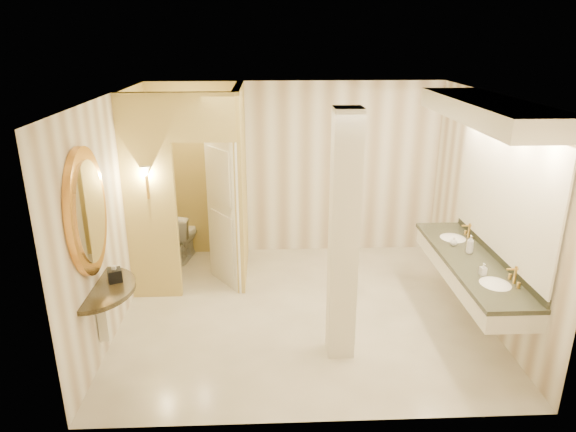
% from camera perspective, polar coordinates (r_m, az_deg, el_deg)
% --- Properties ---
extents(floor, '(4.50, 4.50, 0.00)m').
position_cam_1_polar(floor, '(6.69, 1.62, -10.47)').
color(floor, white).
rests_on(floor, ground).
extents(ceiling, '(4.50, 4.50, 0.00)m').
position_cam_1_polar(ceiling, '(5.83, 1.87, 13.16)').
color(ceiling, white).
rests_on(ceiling, wall_back).
extents(wall_back, '(4.50, 0.02, 2.70)m').
position_cam_1_polar(wall_back, '(8.04, 0.70, 5.18)').
color(wall_back, white).
rests_on(wall_back, floor).
extents(wall_front, '(4.50, 0.02, 2.70)m').
position_cam_1_polar(wall_front, '(4.30, 3.68, -8.23)').
color(wall_front, white).
rests_on(wall_front, floor).
extents(wall_left, '(0.02, 4.00, 2.70)m').
position_cam_1_polar(wall_left, '(6.38, -18.87, 0.20)').
color(wall_left, white).
rests_on(wall_left, floor).
extents(wall_right, '(0.02, 4.00, 2.70)m').
position_cam_1_polar(wall_right, '(6.68, 21.37, 0.76)').
color(wall_right, white).
rests_on(wall_right, floor).
extents(toilet_closet, '(1.50, 1.55, 2.70)m').
position_cam_1_polar(toilet_closet, '(7.06, -8.05, 3.22)').
color(toilet_closet, '#D6C470').
rests_on(toilet_closet, floor).
extents(wall_sconce, '(0.14, 0.14, 0.42)m').
position_cam_1_polar(wall_sconce, '(6.59, -15.52, 4.63)').
color(wall_sconce, gold).
rests_on(wall_sconce, toilet_closet).
extents(vanity, '(0.75, 2.57, 2.09)m').
position_cam_1_polar(vanity, '(6.14, 20.81, 1.98)').
color(vanity, white).
rests_on(vanity, floor).
extents(console_shelf, '(1.00, 1.00, 1.95)m').
position_cam_1_polar(console_shelf, '(5.53, -21.04, -3.07)').
color(console_shelf, black).
rests_on(console_shelf, floor).
extents(pillar, '(0.29, 0.29, 2.70)m').
position_cam_1_polar(pillar, '(5.33, 6.19, -2.60)').
color(pillar, white).
rests_on(pillar, floor).
extents(tissue_box, '(0.18, 0.18, 0.14)m').
position_cam_1_polar(tissue_box, '(5.76, -18.69, -6.26)').
color(tissue_box, black).
rests_on(tissue_box, console_shelf).
extents(toilet, '(0.56, 0.82, 0.77)m').
position_cam_1_polar(toilet, '(8.20, -11.74, -2.05)').
color(toilet, white).
rests_on(toilet, floor).
extents(soap_bottle_a, '(0.07, 0.07, 0.14)m').
position_cam_1_polar(soap_bottle_a, '(5.98, 20.87, -5.54)').
color(soap_bottle_a, beige).
rests_on(soap_bottle_a, vanity).
extents(soap_bottle_b, '(0.10, 0.10, 0.11)m').
position_cam_1_polar(soap_bottle_b, '(6.67, 17.95, -2.69)').
color(soap_bottle_b, silver).
rests_on(soap_bottle_b, vanity).
extents(soap_bottle_c, '(0.10, 0.10, 0.22)m').
position_cam_1_polar(soap_bottle_c, '(6.49, 19.58, -2.97)').
color(soap_bottle_c, '#C6B28C').
rests_on(soap_bottle_c, vanity).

